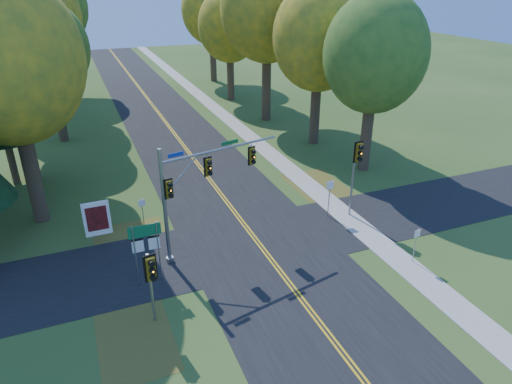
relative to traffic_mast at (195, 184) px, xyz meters
name	(u,v)px	position (x,y,z in m)	size (l,w,h in m)	color
ground	(272,260)	(3.29, -2.24, -4.02)	(160.00, 160.00, 0.00)	#2B4C1A
road_main	(272,260)	(3.29, -2.24, -4.01)	(8.00, 160.00, 0.02)	black
road_cross	(257,242)	(3.29, -0.24, -4.01)	(60.00, 6.00, 0.02)	black
centerline_left	(270,260)	(3.19, -2.24, -3.99)	(0.10, 160.00, 0.01)	gold
centerline_right	(273,260)	(3.39, -2.24, -3.99)	(0.10, 160.00, 0.01)	gold
sidewalk_east	(371,237)	(9.49, -2.24, -3.99)	(1.60, 160.00, 0.06)	#9E998E
leaf_patch_w_near	(134,247)	(-3.21, 1.76, -4.01)	(4.00, 6.00, 0.00)	brown
leaf_patch_e	(327,193)	(10.09, 3.76, -4.01)	(3.50, 8.00, 0.00)	brown
leaf_patch_w_far	(135,337)	(-4.21, -5.24, -4.01)	(3.00, 5.00, 0.00)	brown
tree_w_a	(7,60)	(-7.84, 7.14, 5.47)	(8.00, 8.00, 14.15)	#38281C
tree_e_a	(375,54)	(14.85, 6.54, 4.51)	(7.20, 7.20, 12.73)	#38281C
tree_w_b	(2,29)	(-8.43, 14.05, 6.35)	(8.60, 8.60, 15.38)	#38281C
tree_e_b	(320,38)	(14.26, 13.34, 4.88)	(7.60, 7.60, 13.33)	#38281C
tree_w_c	(48,49)	(-6.25, 22.23, 3.93)	(6.80, 6.80, 11.91)	#38281C
tree_e_c	(268,8)	(13.17, 21.45, 6.64)	(8.80, 8.80, 15.79)	#38281C
tree_w_d	(38,17)	(-6.84, 30.95, 5.76)	(8.20, 8.20, 14.56)	#38281C
tree_e_d	(230,26)	(12.55, 30.63, 4.22)	(7.00, 7.00, 12.32)	#38281C
tree_w_e	(51,6)	(-5.64, 41.85, 6.06)	(8.40, 8.40, 14.97)	#38281C
tree_e_e	(212,10)	(13.76, 41.34, 5.17)	(7.80, 7.80, 13.74)	#38281C
traffic_mast	(195,184)	(0.00, 0.00, 0.00)	(6.74, 1.92, 6.25)	gray
east_signal_pole	(357,160)	(9.78, 0.31, -0.29)	(0.57, 0.66, 4.92)	gray
ped_signal_pole	(151,273)	(-3.20, -4.71, -1.42)	(0.55, 0.64, 3.49)	gray
route_sign_cluster	(146,242)	(-2.92, -1.71, -1.72)	(1.52, 0.11, 3.26)	gray
info_kiosk	(97,219)	(-4.83, 3.91, -2.99)	(1.49, 0.25, 2.06)	white
reg_sign_e_north	(330,192)	(8.45, 0.85, -2.32)	(0.47, 0.08, 2.48)	gray
reg_sign_e_south	(416,240)	(9.99, -5.16, -2.62)	(0.39, 0.08, 2.04)	gray
reg_sign_w	(142,208)	(-2.32, 3.48, -2.62)	(0.39, 0.10, 2.04)	gray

